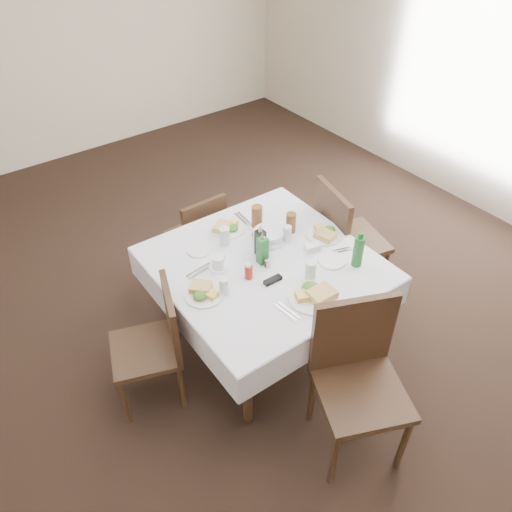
# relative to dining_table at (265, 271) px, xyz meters

# --- Properties ---
(ground_plane) EXTENTS (7.00, 7.00, 0.00)m
(ground_plane) POSITION_rel_dining_table_xyz_m (-0.16, 0.20, -0.68)
(ground_plane) COLOR black
(room_shell) EXTENTS (6.04, 7.04, 2.80)m
(room_shell) POSITION_rel_dining_table_xyz_m (-0.16, 0.20, 1.03)
(room_shell) COLOR beige
(room_shell) RESTS_ON ground
(dining_table) EXTENTS (1.37, 1.37, 0.76)m
(dining_table) POSITION_rel_dining_table_xyz_m (0.00, 0.00, 0.00)
(dining_table) COLOR #312114
(dining_table) RESTS_ON ground
(chair_north) EXTENTS (0.39, 0.39, 0.82)m
(chair_north) POSITION_rel_dining_table_xyz_m (0.01, 0.87, -0.22)
(chair_north) COLOR #312114
(chair_north) RESTS_ON ground
(chair_south) EXTENTS (0.64, 0.64, 1.02)m
(chair_south) POSITION_rel_dining_table_xyz_m (-0.03, -0.90, -0.10)
(chair_south) COLOR #312114
(chair_south) RESTS_ON ground
(chair_east) EXTENTS (0.57, 0.57, 0.99)m
(chair_east) POSITION_rel_dining_table_xyz_m (0.81, 0.08, -0.12)
(chair_east) COLOR #312114
(chair_east) RESTS_ON ground
(chair_west) EXTENTS (0.53, 0.53, 0.88)m
(chair_west) POSITION_rel_dining_table_xyz_m (-0.80, 0.05, -0.18)
(chair_west) COLOR #312114
(chair_west) RESTS_ON ground
(meal_north) EXTENTS (0.25, 0.25, 0.05)m
(meal_north) POSITION_rel_dining_table_xyz_m (0.00, 0.44, 0.10)
(meal_north) COLOR white
(meal_north) RESTS_ON dining_table
(meal_south) EXTENTS (0.31, 0.31, 0.07)m
(meal_south) POSITION_rel_dining_table_xyz_m (0.03, -0.45, 0.11)
(meal_south) COLOR white
(meal_south) RESTS_ON dining_table
(meal_east) EXTENTS (0.25, 0.25, 0.06)m
(meal_east) POSITION_rel_dining_table_xyz_m (0.51, -0.03, 0.10)
(meal_east) COLOR white
(meal_east) RESTS_ON dining_table
(meal_west) EXTENTS (0.25, 0.25, 0.05)m
(meal_west) POSITION_rel_dining_table_xyz_m (-0.49, -0.02, 0.10)
(meal_west) COLOR white
(meal_west) RESTS_ON dining_table
(side_plate_a) EXTENTS (0.17, 0.17, 0.01)m
(side_plate_a) POSITION_rel_dining_table_xyz_m (-0.28, 0.36, 0.09)
(side_plate_a) COLOR white
(side_plate_a) RESTS_ON dining_table
(side_plate_b) EXTENTS (0.18, 0.18, 0.01)m
(side_plate_b) POSITION_rel_dining_table_xyz_m (0.35, -0.26, 0.09)
(side_plate_b) COLOR white
(side_plate_b) RESTS_ON dining_table
(water_n) EXTENTS (0.07, 0.07, 0.13)m
(water_n) POSITION_rel_dining_table_xyz_m (-0.10, 0.31, 0.14)
(water_n) COLOR silver
(water_n) RESTS_ON dining_table
(water_s) EXTENTS (0.07, 0.07, 0.13)m
(water_s) POSITION_rel_dining_table_xyz_m (0.13, -0.30, 0.14)
(water_s) COLOR silver
(water_s) RESTS_ON dining_table
(water_e) EXTENTS (0.06, 0.06, 0.11)m
(water_e) POSITION_rel_dining_table_xyz_m (0.27, 0.09, 0.14)
(water_e) COLOR silver
(water_e) RESTS_ON dining_table
(water_w) EXTENTS (0.06, 0.06, 0.11)m
(water_w) POSITION_rel_dining_table_xyz_m (-0.38, -0.08, 0.14)
(water_w) COLOR silver
(water_w) RESTS_ON dining_table
(iced_tea_a) EXTENTS (0.08, 0.08, 0.16)m
(iced_tea_a) POSITION_rel_dining_table_xyz_m (0.20, 0.35, 0.16)
(iced_tea_a) COLOR brown
(iced_tea_a) RESTS_ON dining_table
(iced_tea_b) EXTENTS (0.07, 0.07, 0.15)m
(iced_tea_b) POSITION_rel_dining_table_xyz_m (0.35, 0.16, 0.15)
(iced_tea_b) COLOR brown
(iced_tea_b) RESTS_ON dining_table
(bread_basket) EXTENTS (0.23, 0.23, 0.08)m
(bread_basket) POSITION_rel_dining_table_xyz_m (0.16, 0.17, 0.12)
(bread_basket) COLOR silver
(bread_basket) RESTS_ON dining_table
(oil_cruet_dark) EXTENTS (0.06, 0.06, 0.24)m
(oil_cruet_dark) POSITION_rel_dining_table_xyz_m (0.03, 0.08, 0.18)
(oil_cruet_dark) COLOR black
(oil_cruet_dark) RESTS_ON dining_table
(oil_cruet_green) EXTENTS (0.06, 0.06, 0.25)m
(oil_cruet_green) POSITION_rel_dining_table_xyz_m (-0.02, 0.01, 0.19)
(oil_cruet_green) COLOR #1D6728
(oil_cruet_green) RESTS_ON dining_table
(ketchup_bottle) EXTENTS (0.05, 0.05, 0.11)m
(ketchup_bottle) POSITION_rel_dining_table_xyz_m (-0.18, -0.06, 0.13)
(ketchup_bottle) COLOR #AE1E11
(ketchup_bottle) RESTS_ON dining_table
(salt_shaker) EXTENTS (0.03, 0.03, 0.08)m
(salt_shaker) POSITION_rel_dining_table_xyz_m (-0.01, -0.06, 0.12)
(salt_shaker) COLOR white
(salt_shaker) RESTS_ON dining_table
(pepper_shaker) EXTENTS (0.03, 0.03, 0.07)m
(pepper_shaker) POSITION_rel_dining_table_xyz_m (-0.02, -0.05, 0.11)
(pepper_shaker) COLOR #3F2F18
(pepper_shaker) RESTS_ON dining_table
(coffee_mug) EXTENTS (0.13, 0.12, 0.09)m
(coffee_mug) POSITION_rel_dining_table_xyz_m (-0.28, 0.13, 0.12)
(coffee_mug) COLOR white
(coffee_mug) RESTS_ON dining_table
(sunglasses) EXTENTS (0.12, 0.04, 0.03)m
(sunglasses) POSITION_rel_dining_table_xyz_m (-0.08, -0.18, 0.09)
(sunglasses) COLOR black
(sunglasses) RESTS_ON dining_table
(green_bottle) EXTENTS (0.07, 0.07, 0.26)m
(green_bottle) POSITION_rel_dining_table_xyz_m (0.46, -0.38, 0.19)
(green_bottle) COLOR #1D6728
(green_bottle) RESTS_ON dining_table
(sugar_caddy) EXTENTS (0.11, 0.08, 0.05)m
(sugar_caddy) POSITION_rel_dining_table_xyz_m (0.32, -0.10, 0.11)
(sugar_caddy) COLOR white
(sugar_caddy) RESTS_ON dining_table
(cutlery_n) EXTENTS (0.06, 0.18, 0.01)m
(cutlery_n) POSITION_rel_dining_table_xyz_m (0.16, 0.48, 0.08)
(cutlery_n) COLOR silver
(cutlery_n) RESTS_ON dining_table
(cutlery_s) EXTENTS (0.06, 0.18, 0.01)m
(cutlery_s) POSITION_rel_dining_table_xyz_m (-0.17, -0.44, 0.08)
(cutlery_s) COLOR silver
(cutlery_s) RESTS_ON dining_table
(cutlery_e) EXTENTS (0.16, 0.08, 0.01)m
(cutlery_e) POSITION_rel_dining_table_xyz_m (0.49, -0.22, 0.08)
(cutlery_e) COLOR silver
(cutlery_e) RESTS_ON dining_table
(cutlery_w) EXTENTS (0.20, 0.07, 0.01)m
(cutlery_w) POSITION_rel_dining_table_xyz_m (-0.39, 0.17, 0.08)
(cutlery_w) COLOR silver
(cutlery_w) RESTS_ON dining_table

